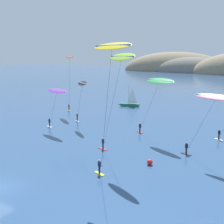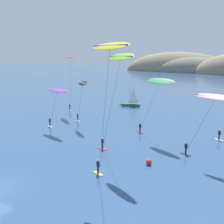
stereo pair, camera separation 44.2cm
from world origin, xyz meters
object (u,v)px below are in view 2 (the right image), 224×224
object	(u,v)px
kitesurfer_black	(82,87)
kitesurfer_red	(71,61)
kitesurfer_yellow	(109,56)
kitesurfer_purple	(57,93)
kitesurfer_green	(158,84)
kitesurfer_lime	(119,65)
kitesurfer_pink	(213,102)
sailboat_near	(130,104)
marker_buoy	(149,162)

from	to	relation	value
kitesurfer_black	kitesurfer_red	size ratio (longest dim) A/B	0.65
kitesurfer_yellow	kitesurfer_purple	xyz separation A→B (m)	(-18.56, 13.19, -6.38)
kitesurfer_black	kitesurfer_green	xyz separation A→B (m)	(15.15, -0.86, 1.38)
kitesurfer_black	kitesurfer_green	distance (m)	15.24
kitesurfer_lime	kitesurfer_green	bearing A→B (deg)	85.03
kitesurfer_pink	kitesurfer_red	size ratio (longest dim) A/B	0.66
sailboat_near	kitesurfer_green	distance (m)	30.18
kitesurfer_yellow	sailboat_near	bearing A→B (deg)	114.06
kitesurfer_purple	marker_buoy	bearing A→B (deg)	-18.89
kitesurfer_pink	kitesurfer_black	size ratio (longest dim) A/B	1.01
kitesurfer_yellow	kitesurfer_red	world-z (taller)	kitesurfer_yellow
kitesurfer_yellow	kitesurfer_red	distance (m)	37.55
sailboat_near	kitesurfer_purple	bearing A→B (deg)	-90.76
kitesurfer_purple	kitesurfer_green	xyz separation A→B (m)	(17.18, 3.84, 2.10)
kitesurfer_purple	kitesurfer_lime	bearing A→B (deg)	-23.08
kitesurfer_red	kitesurfer_green	distance (m)	26.90
kitesurfer_black	kitesurfer_lime	world-z (taller)	kitesurfer_lime
sailboat_near	kitesurfer_red	world-z (taller)	kitesurfer_red
kitesurfer_purple	marker_buoy	xyz separation A→B (m)	(20.44, -7.00, -6.26)
sailboat_near	kitesurfer_red	xyz separation A→B (m)	(-8.05, -13.93, 11.11)
kitesurfer_black	kitesurfer_lime	bearing A→B (deg)	-39.26
kitesurfer_purple	kitesurfer_lime	world-z (taller)	kitesurfer_lime
kitesurfer_purple	kitesurfer_green	size ratio (longest dim) A/B	0.76
kitesurfer_black	kitesurfer_lime	distance (m)	18.94
kitesurfer_pink	kitesurfer_purple	bearing A→B (deg)	175.33
marker_buoy	kitesurfer_green	bearing A→B (deg)	106.78
kitesurfer_pink	kitesurfer_purple	size ratio (longest dim) A/B	1.16
sailboat_near	kitesurfer_lime	distance (m)	39.62
sailboat_near	kitesurfer_lime	bearing A→B (deg)	-65.28
kitesurfer_yellow	marker_buoy	world-z (taller)	kitesurfer_yellow
kitesurfer_red	kitesurfer_purple	distance (m)	16.48
kitesurfer_yellow	kitesurfer_purple	size ratio (longest dim) A/B	1.95
kitesurfer_pink	marker_buoy	bearing A→B (deg)	-141.35
kitesurfer_purple	kitesurfer_red	bearing A→B (deg)	119.40
kitesurfer_pink	kitesurfer_yellow	bearing A→B (deg)	-125.72
kitesurfer_green	sailboat_near	bearing A→B (deg)	125.31
kitesurfer_pink	kitesurfer_lime	distance (m)	12.12
kitesurfer_yellow	kitesurfer_black	size ratio (longest dim) A/B	1.70
kitesurfer_red	kitesurfer_purple	xyz separation A→B (m)	(7.69, -13.64, -5.14)
kitesurfer_red	kitesurfer_purple	bearing A→B (deg)	-60.60
kitesurfer_yellow	kitesurfer_green	distance (m)	17.61
kitesurfer_green	kitesurfer_pink	bearing A→B (deg)	-32.81
kitesurfer_red	marker_buoy	xyz separation A→B (m)	(28.13, -20.64, -11.40)
sailboat_near	kitesurfer_black	distance (m)	23.89
sailboat_near	marker_buoy	xyz separation A→B (m)	(20.08, -34.57, -0.29)
kitesurfer_pink	kitesurfer_black	bearing A→B (deg)	164.33
kitesurfer_lime	sailboat_near	bearing A→B (deg)	114.72
sailboat_near	kitesurfer_yellow	distance (m)	46.31
sailboat_near	kitesurfer_purple	size ratio (longest dim) A/B	0.81
kitesurfer_black	kitesurfer_purple	xyz separation A→B (m)	(-2.02, -4.70, -0.71)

